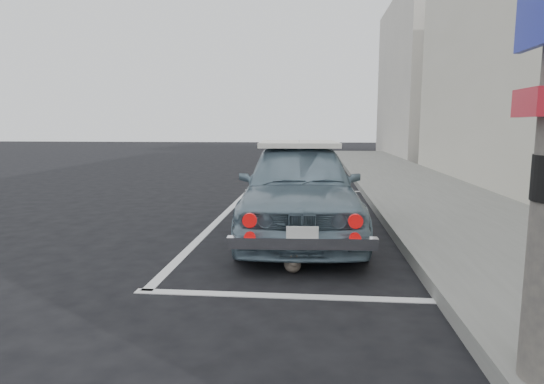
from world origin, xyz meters
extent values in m
plane|color=black|center=(0.00, 0.00, 0.00)|extent=(80.00, 80.00, 0.00)
cube|color=slate|center=(3.20, 2.00, 0.07)|extent=(2.80, 40.00, 0.15)
cube|color=black|center=(4.66, 4.00, 1.40)|extent=(0.10, 16.00, 2.40)
cube|color=white|center=(4.66, 7.60, 4.60)|extent=(0.10, 2.00, 1.60)
cube|color=#F45A15|center=(4.66, 10.00, 4.60)|extent=(0.10, 2.00, 1.60)
cube|color=beige|center=(6.35, 20.00, 4.00)|extent=(3.50, 10.00, 8.00)
cube|color=silver|center=(0.50, -0.50, 0.00)|extent=(3.00, 0.12, 0.01)
cube|color=silver|center=(0.50, 6.50, 0.00)|extent=(3.00, 0.12, 0.01)
cube|color=silver|center=(-0.90, 3.00, 0.00)|extent=(0.12, 7.00, 0.01)
cube|color=#1420A5|center=(1.81, -2.00, 2.20)|extent=(0.04, 0.35, 0.45)
cube|color=red|center=(1.81, -2.00, 1.70)|extent=(0.04, 0.30, 0.15)
cube|color=white|center=(1.80, -2.00, 1.70)|extent=(0.02, 0.16, 0.08)
imported|color=slate|center=(0.47, 2.01, 0.69)|extent=(1.86, 4.15, 1.39)
cube|color=white|center=(0.45, 2.42, 1.32)|extent=(1.23, 1.61, 0.07)
cube|color=silver|center=(0.58, 0.03, 0.38)|extent=(1.56, 0.20, 0.12)
cube|color=white|center=(0.58, -0.02, 0.48)|extent=(0.33, 0.04, 0.17)
cylinder|color=red|center=(0.04, -0.03, 0.62)|extent=(0.15, 0.05, 0.15)
cylinder|color=red|center=(1.12, 0.03, 0.62)|extent=(0.15, 0.05, 0.15)
cylinder|color=red|center=(0.04, -0.03, 0.44)|extent=(0.12, 0.05, 0.12)
cylinder|color=red|center=(1.12, 0.03, 0.44)|extent=(0.12, 0.05, 0.12)
ellipsoid|color=#786B5C|center=(0.47, 0.23, 0.10)|extent=(0.23, 0.32, 0.18)
sphere|color=#786B5C|center=(0.49, 0.11, 0.16)|extent=(0.11, 0.11, 0.11)
cone|color=#786B5C|center=(0.46, 0.10, 0.21)|extent=(0.04, 0.04, 0.04)
cone|color=#786B5C|center=(0.52, 0.11, 0.21)|extent=(0.04, 0.04, 0.04)
cylinder|color=#786B5C|center=(0.49, 0.39, 0.03)|extent=(0.12, 0.18, 0.03)
camera|label=1|loc=(0.70, -4.55, 1.58)|focal=30.00mm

